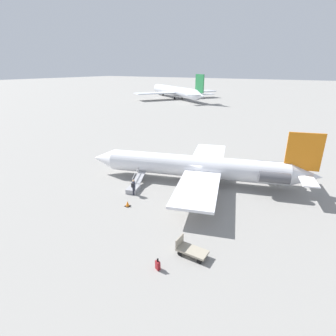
{
  "coord_description": "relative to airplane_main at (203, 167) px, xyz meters",
  "views": [
    {
      "loc": [
        -12.33,
        25.88,
        12.71
      ],
      "look_at": [
        2.68,
        1.7,
        1.75
      ],
      "focal_mm": 28.0,
      "sensor_mm": 36.0,
      "label": 1
    }
  ],
  "objects": [
    {
      "name": "ground_plane",
      "position": [
        0.83,
        0.26,
        -1.97
      ],
      "size": [
        600.0,
        600.0,
        0.0
      ],
      "primitive_type": "plane",
      "color": "gray"
    },
    {
      "name": "airplane_main",
      "position": [
        0.0,
        0.0,
        0.0
      ],
      "size": [
        25.98,
        19.99,
        6.57
      ],
      "rotation": [
        0.0,
        0.0,
        0.31
      ],
      "color": "silver",
      "rests_on": "ground"
    },
    {
      "name": "airplane_far_left",
      "position": [
        47.57,
        -75.14,
        1.14
      ],
      "size": [
        42.55,
        33.72,
        10.45
      ],
      "rotation": [
        0.0,
        0.0,
        5.69
      ],
      "color": "silver",
      "rests_on": "ground"
    },
    {
      "name": "boarding_stairs",
      "position": [
        5.53,
        5.75,
        -1.6
      ],
      "size": [
        2.2,
        4.13,
        1.66
      ],
      "rotation": [
        0.0,
        0.0,
        -1.26
      ],
      "color": "#99999E",
      "rests_on": "ground"
    },
    {
      "name": "passenger",
      "position": [
        4.79,
        6.78,
        -0.97
      ],
      "size": [
        0.42,
        0.57,
        1.74
      ],
      "rotation": [
        0.0,
        0.0,
        -1.26
      ],
      "color": "#23232D",
      "rests_on": "ground"
    },
    {
      "name": "luggage_cart",
      "position": [
        -4.76,
        12.18,
        -1.51
      ],
      "size": [
        2.21,
        1.11,
        1.22
      ],
      "rotation": [
        0.0,
        0.0,
        0.01
      ],
      "color": "#9E937F",
      "rests_on": "ground"
    },
    {
      "name": "suitcase",
      "position": [
        -3.53,
        14.6,
        -1.64
      ],
      "size": [
        0.42,
        0.36,
        0.88
      ],
      "rotation": [
        0.0,
        0.0,
        5.83
      ],
      "color": "maroon",
      "rests_on": "ground"
    },
    {
      "name": "traffic_cone_near_stairs",
      "position": [
        3.77,
        9.04,
        -1.72
      ],
      "size": [
        0.5,
        0.5,
        0.55
      ],
      "color": "black",
      "rests_on": "ground"
    }
  ]
}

